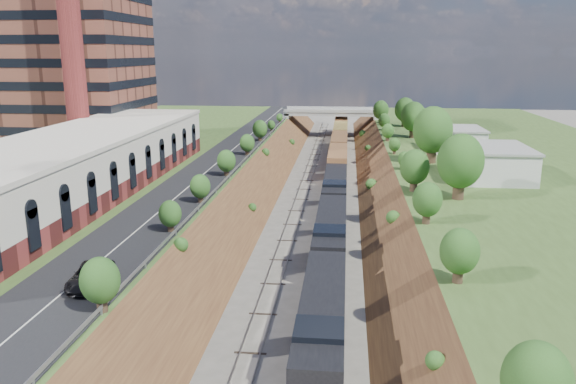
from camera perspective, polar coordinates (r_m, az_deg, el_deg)
name	(u,v)px	position (r m, az deg, el deg)	size (l,w,h in m)	color
platform_left	(113,174)	(94.06, -17.34, 1.74)	(44.00, 180.00, 5.00)	#3A5322
platform_right	(542,184)	(91.19, 24.37, 0.75)	(44.00, 180.00, 5.00)	#3A5322
embankment_left	(249,193)	(88.33, -3.98, -0.08)	(7.07, 180.00, 7.07)	brown
embankment_right	(391,196)	(87.32, 10.39, -0.44)	(7.07, 180.00, 7.07)	brown
rail_left_track	(302,194)	(87.27, 1.46, -0.16)	(1.58, 180.00, 0.18)	gray
rail_right_track	(336,194)	(87.03, 4.87, -0.25)	(1.58, 180.00, 0.18)	gray
road	(220,161)	(88.13, -6.93, 3.18)	(8.00, 180.00, 0.10)	black
guardrail	(246,158)	(87.03, -4.33, 3.44)	(0.10, 171.00, 0.70)	#99999E
commercial_building	(75,165)	(71.29, -20.85, 2.62)	(14.30, 62.30, 7.00)	maroon
smokestack	(70,27)	(89.83, -21.27, 15.36)	(3.20, 3.20, 40.00)	maroon
overpass	(331,118)	(147.34, 4.43, 7.54)	(24.50, 8.30, 7.40)	gray
white_building_near	(492,163)	(80.12, 19.98, 2.77)	(9.00, 12.00, 4.00)	silver
white_building_far	(457,140)	(101.23, 16.80, 5.10)	(8.00, 10.00, 3.60)	silver
tree_right_large	(460,162)	(66.75, 17.12, 2.96)	(5.25, 5.25, 7.61)	#473323
tree_left_crest	(158,226)	(49.26, -13.06, -3.40)	(2.45, 2.45, 3.55)	#473323
freight_train	(337,164)	(97.19, 5.05, 2.84)	(3.25, 130.56, 4.80)	black
suv	(90,276)	(43.21, -19.44, -8.04)	(2.46, 5.34, 1.48)	black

